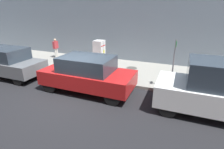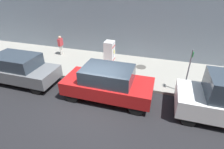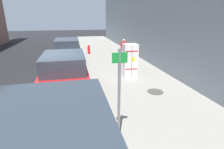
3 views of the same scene
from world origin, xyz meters
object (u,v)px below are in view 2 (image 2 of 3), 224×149
at_px(parked_suv_gray, 18,69).
at_px(parked_suv_red, 108,83).
at_px(fire_hydrant, 13,58).
at_px(street_sign_post, 189,70).
at_px(pedestrian_standing_near, 61,44).
at_px(discarded_refrigerator, 109,54).

bearing_deg(parked_suv_gray, parked_suv_red, 90.00).
bearing_deg(fire_hydrant, parked_suv_gray, 51.25).
bearing_deg(parked_suv_red, street_sign_post, 110.92).
distance_m(street_sign_post, pedestrian_standing_near, 9.53).
distance_m(street_sign_post, parked_suv_red, 4.15).
distance_m(discarded_refrigerator, parked_suv_gray, 5.68).
xyz_separation_m(discarded_refrigerator, parked_suv_gray, (3.31, -4.61, -0.15)).
height_order(pedestrian_standing_near, parked_suv_red, parked_suv_red).
height_order(street_sign_post, pedestrian_standing_near, street_sign_post).
xyz_separation_m(pedestrian_standing_near, parked_suv_gray, (4.21, -0.30, -0.12)).
distance_m(pedestrian_standing_near, parked_suv_gray, 4.22).
distance_m(discarded_refrigerator, pedestrian_standing_near, 4.40).
bearing_deg(pedestrian_standing_near, street_sign_post, -20.10).
relative_size(discarded_refrigerator, pedestrian_standing_near, 1.17).
xyz_separation_m(fire_hydrant, parked_suv_gray, (1.75, 2.18, 0.34)).
relative_size(street_sign_post, parked_suv_red, 0.54).
bearing_deg(parked_suv_gray, discarded_refrigerator, 125.71).
relative_size(pedestrian_standing_near, parked_suv_red, 0.34).
bearing_deg(parked_suv_red, fire_hydrant, -102.71).
relative_size(fire_hydrant, pedestrian_standing_near, 0.51).
bearing_deg(parked_suv_red, pedestrian_standing_near, -128.57).
distance_m(pedestrian_standing_near, parked_suv_red, 6.76).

